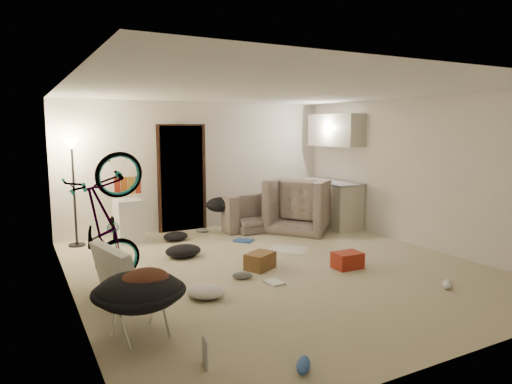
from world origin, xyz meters
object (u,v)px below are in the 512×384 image
armchair (304,210)px  juicer (272,256)px  drink_case_b (347,260)px  floor_lamp (73,170)px  drink_case_a (260,261)px  mini_fridge (129,221)px  saucer_chair (139,300)px  kitchen_counter (329,204)px  bicycle (107,250)px  sofa (263,214)px  tv_box (115,272)px

armchair → juicer: (-1.70, -1.66, -0.29)m
juicer → drink_case_b: bearing=-44.2°
floor_lamp → drink_case_a: bearing=-50.7°
mini_fridge → drink_case_a: 2.83m
floor_lamp → saucer_chair: (0.10, -3.94, -0.93)m
floor_lamp → saucer_chair: size_ratio=2.04×
floor_lamp → drink_case_a: (2.14, -2.61, -1.19)m
kitchen_counter → bicycle: 5.00m
sofa → saucer_chair: saucer_chair is taller
mini_fridge → drink_case_a: mini_fridge is taller
armchair → drink_case_b: bearing=123.2°
armchair → drink_case_b: 2.62m
kitchen_counter → sofa: 1.39m
drink_case_b → juicer: (-0.80, 0.78, -0.03)m
mini_fridge → tv_box: mini_fridge is taller
mini_fridge → drink_case_b: size_ratio=1.89×
armchair → saucer_chair: bearing=91.9°
kitchen_counter → mini_fridge: (-3.97, 0.55, -0.07)m
drink_case_a → drink_case_b: 1.26m
tv_box → mini_fridge: bearing=61.6°
kitchen_counter → saucer_chair: kitchen_counter is taller
drink_case_a → tv_box: bearing=157.3°
floor_lamp → drink_case_a: floor_lamp is taller
drink_case_b → saucer_chair: bearing=-163.6°
bicycle → juicer: bicycle is taller
floor_lamp → sofa: bearing=-3.2°
tv_box → kitchen_counter: bearing=11.7°
saucer_chair → juicer: bearing=33.3°
kitchen_counter → mini_fridge: 4.01m
floor_lamp → drink_case_b: floor_lamp is taller
bicycle → saucer_chair: bicycle is taller
floor_lamp → bicycle: floor_lamp is taller
sofa → drink_case_b: (-0.26, -2.96, -0.16)m
drink_case_a → bicycle: bearing=143.1°
sofa → drink_case_b: 2.98m
sofa → armchair: 0.84m
tv_box → drink_case_b: bearing=-19.4°
juicer → armchair: bearing=44.3°
sofa → drink_case_b: sofa is taller
mini_fridge → drink_case_b: 3.90m
floor_lamp → juicer: bearing=-44.0°
bicycle → saucer_chair: (0.00, -1.67, -0.08)m
tv_box → drink_case_a: (2.04, 0.17, -0.19)m
sofa → mini_fridge: 2.67m
floor_lamp → drink_case_a: 3.58m
saucer_chair → drink_case_b: (3.17, 0.78, -0.26)m
tv_box → juicer: bearing=-3.1°
kitchen_counter → sofa: size_ratio=0.80×
bicycle → drink_case_a: bicycle is taller
tv_box → drink_case_b: size_ratio=2.38×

